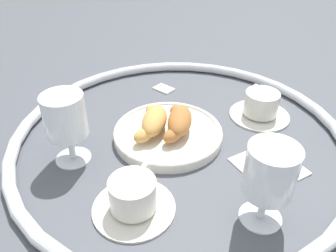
# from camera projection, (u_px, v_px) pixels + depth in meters

# --- Properties ---
(ground_plane) EXTENTS (2.20, 2.20, 0.00)m
(ground_plane) POSITION_uv_depth(u_px,v_px,m) (180.00, 139.00, 0.71)
(ground_plane) COLOR #4C4F56
(table_chrome_rim) EXTENTS (0.69, 0.69, 0.02)m
(table_chrome_rim) POSITION_uv_depth(u_px,v_px,m) (180.00, 135.00, 0.70)
(table_chrome_rim) COLOR silver
(table_chrome_rim) RESTS_ON ground_plane
(pastry_plate) EXTENTS (0.23, 0.23, 0.02)m
(pastry_plate) POSITION_uv_depth(u_px,v_px,m) (168.00, 133.00, 0.71)
(pastry_plate) COLOR silver
(pastry_plate) RESTS_ON ground_plane
(croissant_large) EXTENTS (0.13, 0.08, 0.04)m
(croissant_large) POSITION_uv_depth(u_px,v_px,m) (180.00, 121.00, 0.69)
(croissant_large) COLOR #AD6B33
(croissant_large) RESTS_ON pastry_plate
(croissant_small) EXTENTS (0.13, 0.09, 0.04)m
(croissant_small) POSITION_uv_depth(u_px,v_px,m) (153.00, 121.00, 0.69)
(croissant_small) COLOR #D6994C
(croissant_small) RESTS_ON pastry_plate
(coffee_cup_near) EXTENTS (0.14, 0.14, 0.06)m
(coffee_cup_near) POSITION_uv_depth(u_px,v_px,m) (133.00, 197.00, 0.54)
(coffee_cup_near) COLOR silver
(coffee_cup_near) RESTS_ON ground_plane
(coffee_cup_far) EXTENTS (0.14, 0.14, 0.06)m
(coffee_cup_far) POSITION_uv_depth(u_px,v_px,m) (261.00, 106.00, 0.77)
(coffee_cup_far) COLOR silver
(coffee_cup_far) RESTS_ON ground_plane
(juice_glass_left) EXTENTS (0.08, 0.08, 0.14)m
(juice_glass_left) POSITION_uv_depth(u_px,v_px,m) (66.00, 119.00, 0.61)
(juice_glass_left) COLOR white
(juice_glass_left) RESTS_ON ground_plane
(juice_glass_right) EXTENTS (0.08, 0.08, 0.14)m
(juice_glass_right) POSITION_uv_depth(u_px,v_px,m) (270.00, 173.00, 0.48)
(juice_glass_right) COLOR white
(juice_glass_right) RESTS_ON ground_plane
(sugar_packet) EXTENTS (0.06, 0.06, 0.01)m
(sugar_packet) POSITION_uv_depth(u_px,v_px,m) (164.00, 88.00, 0.88)
(sugar_packet) COLOR white
(sugar_packet) RESTS_ON ground_plane
(folded_napkin) EXTENTS (0.15, 0.15, 0.01)m
(folded_napkin) POSITION_uv_depth(u_px,v_px,m) (269.00, 166.00, 0.64)
(folded_napkin) COLOR silver
(folded_napkin) RESTS_ON ground_plane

